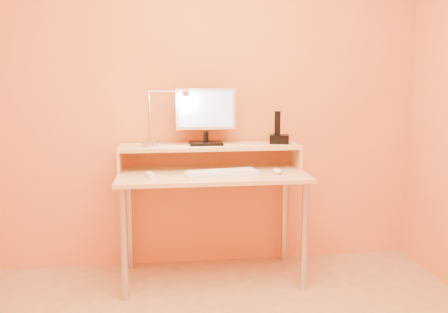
{
  "coord_description": "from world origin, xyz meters",
  "views": [
    {
      "loc": [
        -0.3,
        -1.79,
        1.31
      ],
      "look_at": [
        0.07,
        1.13,
        0.83
      ],
      "focal_mm": 37.94,
      "sensor_mm": 36.0,
      "label": 1
    }
  ],
  "objects": [
    {
      "name": "monitor_panel",
      "position": [
        -0.03,
        1.34,
        1.12
      ],
      "size": [
        0.39,
        0.04,
        0.27
      ],
      "primitive_type": "cube",
      "rotation": [
        0.0,
        0.0,
        0.02
      ],
      "color": "silver",
      "rests_on": "monitor_neck"
    },
    {
      "name": "monitor_neck",
      "position": [
        -0.03,
        1.33,
        0.93
      ],
      "size": [
        0.04,
        0.04,
        0.07
      ],
      "primitive_type": "cylinder",
      "color": "black",
      "rests_on": "monitor_foot"
    },
    {
      "name": "monitor_foot",
      "position": [
        -0.03,
        1.33,
        0.89
      ],
      "size": [
        0.22,
        0.16,
        0.02
      ],
      "primitive_type": "cube",
      "color": "black",
      "rests_on": "desk_shelf"
    },
    {
      "name": "lamp_post",
      "position": [
        -0.4,
        1.3,
        1.07
      ],
      "size": [
        0.01,
        0.01,
        0.33
      ],
      "primitive_type": "cylinder",
      "color": "#B1B1B3",
      "rests_on": "lamp_base"
    },
    {
      "name": "lamp_base",
      "position": [
        -0.4,
        1.3,
        0.89
      ],
      "size": [
        0.1,
        0.1,
        0.02
      ],
      "primitive_type": "cylinder",
      "color": "#B1B1B3",
      "rests_on": "desk_shelf"
    },
    {
      "name": "wall_back",
      "position": [
        0.0,
        1.5,
        1.25
      ],
      "size": [
        3.0,
        0.04,
        2.5
      ],
      "primitive_type": "cube",
      "color": "#E9804B",
      "rests_on": "floor"
    },
    {
      "name": "shelf_riser_left",
      "position": [
        -0.59,
        1.33,
        0.79
      ],
      "size": [
        0.02,
        0.3,
        0.14
      ],
      "primitive_type": "cube",
      "color": "#EAB068",
      "rests_on": "desk_lower"
    },
    {
      "name": "monitor_screen",
      "position": [
        -0.03,
        1.32,
        1.12
      ],
      "size": [
        0.36,
        0.01,
        0.23
      ],
      "primitive_type": "cube",
      "rotation": [
        0.0,
        0.0,
        0.02
      ],
      "color": "#A7C7FD",
      "rests_on": "monitor_panel"
    },
    {
      "name": "lamp_arm",
      "position": [
        -0.28,
        1.3,
        1.24
      ],
      "size": [
        0.24,
        0.01,
        0.01
      ],
      "primitive_type": "cylinder",
      "rotation": [
        0.0,
        1.57,
        0.0
      ],
      "color": "#B1B1B3",
      "rests_on": "lamp_post"
    },
    {
      "name": "remote_control",
      "position": [
        -0.39,
        1.08,
        0.73
      ],
      "size": [
        0.07,
        0.17,
        0.02
      ],
      "primitive_type": "cube",
      "rotation": [
        0.0,
        0.0,
        0.2
      ],
      "color": "white",
      "rests_on": "desk_lower"
    },
    {
      "name": "desk_shelf",
      "position": [
        0.0,
        1.33,
        0.87
      ],
      "size": [
        1.2,
        0.3,
        0.02
      ],
      "primitive_type": "cube",
      "color": "#EAB068",
      "rests_on": "desk_lower"
    },
    {
      "name": "shelf_riser_right",
      "position": [
        0.59,
        1.33,
        0.79
      ],
      "size": [
        0.02,
        0.3,
        0.14
      ],
      "primitive_type": "cube",
      "color": "#EAB068",
      "rests_on": "desk_lower"
    },
    {
      "name": "lamp_head",
      "position": [
        -0.16,
        1.3,
        1.22
      ],
      "size": [
        0.04,
        0.04,
        0.03
      ],
      "primitive_type": "cylinder",
      "color": "#B1B1B3",
      "rests_on": "lamp_arm"
    },
    {
      "name": "phone_dock",
      "position": [
        0.48,
        1.33,
        0.91
      ],
      "size": [
        0.15,
        0.13,
        0.06
      ],
      "primitive_type": "cube",
      "rotation": [
        0.0,
        0.0,
        -0.26
      ],
      "color": "black",
      "rests_on": "desk_shelf"
    },
    {
      "name": "desk_lower",
      "position": [
        0.0,
        1.18,
        0.71
      ],
      "size": [
        1.2,
        0.6,
        0.02
      ],
      "primitive_type": "cube",
      "color": "#EAB068",
      "rests_on": "floor"
    },
    {
      "name": "desk_leg_br",
      "position": [
        0.55,
        1.43,
        0.35
      ],
      "size": [
        0.04,
        0.04,
        0.69
      ],
      "primitive_type": "cylinder",
      "color": "#B1B1B3",
      "rests_on": "floor"
    },
    {
      "name": "desk_leg_bl",
      "position": [
        -0.55,
        1.43,
        0.35
      ],
      "size": [
        0.04,
        0.04,
        0.69
      ],
      "primitive_type": "cylinder",
      "color": "#B1B1B3",
      "rests_on": "floor"
    },
    {
      "name": "phone_led",
      "position": [
        0.52,
        1.28,
        0.91
      ],
      "size": [
        0.01,
        0.0,
        0.04
      ],
      "primitive_type": "cube",
      "color": "#2084F4",
      "rests_on": "phone_dock"
    },
    {
      "name": "monitor_back",
      "position": [
        -0.03,
        1.36,
        1.12
      ],
      "size": [
        0.36,
        0.02,
        0.23
      ],
      "primitive_type": "cube",
      "rotation": [
        0.0,
        0.0,
        0.02
      ],
      "color": "black",
      "rests_on": "monitor_panel"
    },
    {
      "name": "mouse",
      "position": [
        0.41,
        1.09,
        0.74
      ],
      "size": [
        0.06,
        0.1,
        0.03
      ],
      "primitive_type": "ellipsoid",
      "rotation": [
        0.0,
        0.0,
        0.07
      ],
      "color": "white",
      "rests_on": "desk_lower"
    },
    {
      "name": "lamp_bulb",
      "position": [
        -0.16,
        1.3,
        1.2
      ],
      "size": [
        0.03,
        0.03,
        0.0
      ],
      "primitive_type": "cylinder",
      "color": "#FFEAC6",
      "rests_on": "lamp_head"
    },
    {
      "name": "desk_leg_fl",
      "position": [
        -0.55,
        0.93,
        0.35
      ],
      "size": [
        0.04,
        0.04,
        0.69
      ],
      "primitive_type": "cylinder",
      "color": "#B1B1B3",
      "rests_on": "floor"
    },
    {
      "name": "desk_leg_fr",
      "position": [
        0.55,
        0.93,
        0.35
      ],
      "size": [
        0.04,
        0.04,
        0.69
      ],
      "primitive_type": "cylinder",
      "color": "#B1B1B3",
      "rests_on": "floor"
    },
    {
      "name": "phone_handset",
      "position": [
        0.46,
        1.33,
        1.02
      ],
      "size": [
        0.05,
        0.03,
        0.16
      ],
      "primitive_type": "cube",
      "rotation": [
        0.0,
        0.0,
        -0.26
      ],
      "color": "black",
      "rests_on": "phone_dock"
    },
    {
      "name": "keyboard",
      "position": [
        0.05,
        1.08,
        0.73
      ],
      "size": [
        0.47,
        0.22,
        0.02
      ],
      "primitive_type": "cube",
      "rotation": [
        0.0,
        0.0,
        0.18
      ],
      "color": "white",
      "rests_on": "desk_lower"
    }
  ]
}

